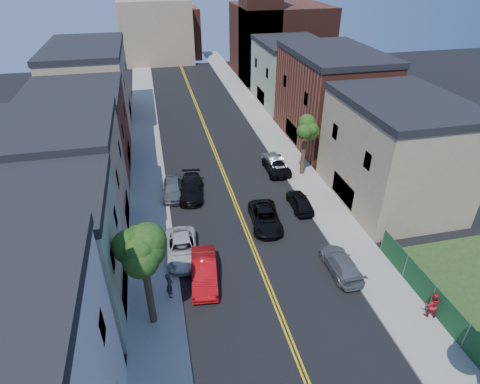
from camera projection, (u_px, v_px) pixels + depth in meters
sidewalk_left at (145, 148)px, 46.13m from camera, size 3.20×100.00×0.15m
sidewalk_right at (273, 136)px, 49.13m from camera, size 3.20×100.00×0.15m
curb_left at (160, 147)px, 46.46m from camera, size 0.30×100.00×0.15m
curb_right at (260, 137)px, 48.79m from camera, size 0.30×100.00×0.15m
bldg_left_palegrn at (38, 264)px, 22.86m from camera, size 9.00×8.00×8.50m
bldg_left_tan_near at (61, 185)px, 30.20m from camera, size 9.00×10.00×9.00m
bldg_left_brick at (80, 135)px, 39.59m from camera, size 9.00×12.00×8.00m
bldg_left_tan_far at (91, 88)px, 50.82m from camera, size 9.00×16.00×9.50m
bldg_right_tan at (394, 154)px, 34.68m from camera, size 9.00×12.00×9.00m
bldg_right_brick at (330, 99)px, 46.04m from camera, size 9.00×14.00×10.00m
bldg_right_palegrn at (290, 75)px, 58.06m from camera, size 9.00×12.00×8.50m
church at (276, 35)px, 69.44m from camera, size 16.20×14.20×22.60m
backdrop_left at (157, 32)px, 78.62m from camera, size 14.00×8.00×12.00m
backdrop_center at (175, 33)px, 83.23m from camera, size 10.00×8.00×10.00m
fence_right at (448, 316)px, 23.57m from camera, size 0.04×15.00×1.90m
tree_left_mid at (140, 239)px, 21.14m from camera, size 5.20×5.20×9.29m
tree_right_far at (306, 122)px, 37.86m from camera, size 4.40×4.40×8.03m
red_sedan at (204, 271)px, 27.28m from camera, size 2.28×5.12×1.63m
white_pickup at (182, 249)px, 29.54m from camera, size 2.51×5.20×1.43m
grey_car_left at (173, 189)px, 36.94m from camera, size 2.12×4.57×1.52m
black_car_left at (191, 188)px, 36.98m from camera, size 2.76×5.39×1.50m
grey_car_right at (341, 264)px, 28.16m from camera, size 1.89×4.63×1.34m
black_car_right at (300, 201)px, 35.15m from camera, size 1.79×4.14×1.39m
silver_car_right at (274, 161)px, 41.86m from camera, size 1.66×4.38×1.43m
dark_car_right_far at (276, 165)px, 41.13m from camera, size 2.36×4.89×1.34m
black_suv_lane at (265, 218)px, 32.96m from camera, size 2.89×5.35×1.43m
pedestrian_left at (169, 285)px, 25.76m from camera, size 0.51×0.73×1.93m
pedestrian_right at (431, 305)px, 24.36m from camera, size 1.11×0.99×1.88m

